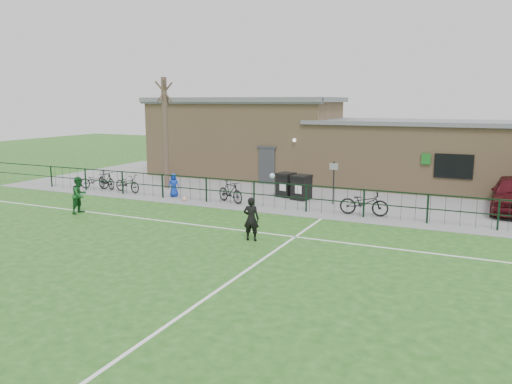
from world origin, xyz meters
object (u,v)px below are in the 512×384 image
at_px(bare_tree, 165,134).
at_px(bicycle_b, 106,180).
at_px(sign_post, 334,183).
at_px(spectator_child, 174,185).
at_px(bicycle_c, 127,183).
at_px(outfield_player, 80,195).
at_px(bicycle_d, 230,192).
at_px(ball_ground, 184,199).
at_px(wheelie_bin_left, 301,188).
at_px(bicycle_e, 364,203).
at_px(wheelie_bin_right, 286,186).
at_px(bicycle_a, 95,181).

bearing_deg(bare_tree, bicycle_b, -147.82).
relative_size(sign_post, spectator_child, 1.71).
height_order(bicycle_b, bicycle_c, bicycle_b).
distance_m(bicycle_c, outfield_player, 4.99).
bearing_deg(bicycle_d, ball_ground, 127.96).
bearing_deg(ball_ground, outfield_player, -122.77).
distance_m(bicycle_d, ball_ground, 2.31).
bearing_deg(bicycle_d, wheelie_bin_left, -29.78).
relative_size(sign_post, ball_ground, 8.84).
distance_m(bicycle_c, ball_ground, 4.08).
distance_m(bicycle_e, ball_ground, 8.55).
height_order(bare_tree, wheelie_bin_left, bare_tree).
xyz_separation_m(bare_tree, bicycle_b, (-2.75, -1.73, -2.49)).
bearing_deg(wheelie_bin_left, bicycle_e, -17.93).
bearing_deg(spectator_child, outfield_player, -125.94).
height_order(bare_tree, bicycle_c, bare_tree).
bearing_deg(bare_tree, wheelie_bin_right, 2.85).
height_order(wheelie_bin_right, bicycle_b, wheelie_bin_right).
xyz_separation_m(bare_tree, bicycle_e, (11.43, -2.15, -2.45)).
xyz_separation_m(wheelie_bin_right, outfield_player, (-6.65, -7.15, 0.21)).
height_order(wheelie_bin_left, wheelie_bin_right, wheelie_bin_left).
bearing_deg(bicycle_c, ball_ground, -89.60).
bearing_deg(ball_ground, bicycle_c, 169.84).
xyz_separation_m(bicycle_a, bicycle_c, (2.28, -0.03, 0.03)).
xyz_separation_m(bicycle_c, outfield_player, (1.37, -4.79, 0.30)).
distance_m(wheelie_bin_left, bicycle_e, 4.11).
relative_size(wheelie_bin_left, bicycle_c, 0.62).
distance_m(bicycle_b, ball_ground, 5.76).
distance_m(bicycle_d, outfield_player, 6.71).
bearing_deg(bicycle_a, bicycle_c, -105.09).
xyz_separation_m(bicycle_d, spectator_child, (-3.26, 0.11, 0.07)).
bearing_deg(bare_tree, sign_post, -2.72).
relative_size(bicycle_c, spectator_child, 1.52).
bearing_deg(bare_tree, wheelie_bin_left, -0.37).
xyz_separation_m(wheelie_bin_right, ball_ground, (-4.02, -3.07, -0.46)).
height_order(bicycle_a, ball_ground, bicycle_a).
xyz_separation_m(wheelie_bin_right, spectator_child, (-5.08, -2.39, 0.03)).
height_order(bare_tree, bicycle_a, bare_tree).
xyz_separation_m(wheelie_bin_left, bicycle_c, (-8.98, -1.96, -0.09)).
height_order(wheelie_bin_right, bicycle_e, wheelie_bin_right).
bearing_deg(bicycle_b, sign_post, -64.82).
xyz_separation_m(wheelie_bin_right, bicycle_c, (-8.02, -2.36, -0.09)).
height_order(bicycle_b, ball_ground, bicycle_b).
bearing_deg(bicycle_d, bicycle_e, -66.76).
bearing_deg(ball_ground, wheelie_bin_right, 37.38).
distance_m(spectator_child, outfield_player, 5.01).
xyz_separation_m(bicycle_a, bicycle_d, (8.47, -0.17, 0.08)).
xyz_separation_m(bare_tree, outfield_player, (0.28, -6.80, -2.21)).
height_order(sign_post, bicycle_e, sign_post).
xyz_separation_m(bicycle_e, outfield_player, (-11.14, -4.66, 0.24)).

